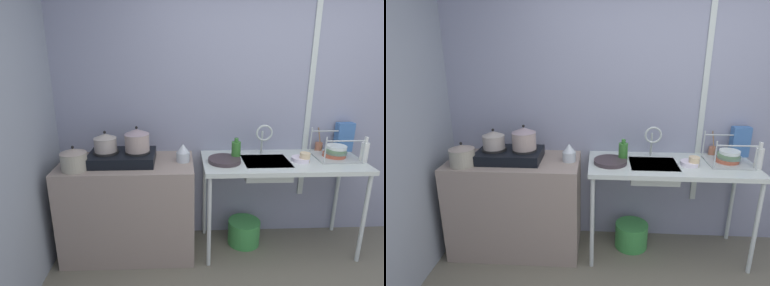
{
  "view_description": "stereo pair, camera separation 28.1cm",
  "coord_description": "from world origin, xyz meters",
  "views": [
    {
      "loc": [
        -0.87,
        -1.38,
        1.9
      ],
      "look_at": [
        -0.76,
        1.3,
        1.05
      ],
      "focal_mm": 30.5,
      "sensor_mm": 36.0,
      "label": 1
    },
    {
      "loc": [
        -0.58,
        -1.38,
        1.9
      ],
      "look_at": [
        -0.76,
        1.3,
        1.05
      ],
      "focal_mm": 30.5,
      "sensor_mm": 36.0,
      "label": 2
    }
  ],
  "objects": [
    {
      "name": "sink_basin",
      "position": [
        -0.1,
        1.28,
        0.82
      ],
      "size": [
        0.4,
        0.34,
        0.14
      ],
      "primitive_type": "cube",
      "color": "silver",
      "rests_on": "counter_sink"
    },
    {
      "name": "pot_beside_stove",
      "position": [
        -1.73,
        1.14,
        0.98
      ],
      "size": [
        0.21,
        0.21,
        0.21
      ],
      "color": "#9F9B8A",
      "rests_on": "counter_concrete"
    },
    {
      "name": "cereal_box",
      "position": [
        0.7,
        1.53,
        1.02
      ],
      "size": [
        0.16,
        0.09,
        0.28
      ],
      "primitive_type": "cube",
      "rotation": [
        0.0,
        0.0,
        0.07
      ],
      "color": "#3F6EB0",
      "rests_on": "counter_sink"
    },
    {
      "name": "pot_on_left_burner",
      "position": [
        -1.5,
        1.3,
        1.07
      ],
      "size": [
        0.19,
        0.19,
        0.18
      ],
      "color": "#A49C95",
      "rests_on": "stove"
    },
    {
      "name": "faucet",
      "position": [
        -0.1,
        1.43,
        1.09
      ],
      "size": [
        0.15,
        0.09,
        0.3
      ],
      "color": "silver",
      "rests_on": "counter_sink"
    },
    {
      "name": "pot_on_right_burner",
      "position": [
        -1.23,
        1.3,
        1.09
      ],
      "size": [
        0.21,
        0.21,
        0.22
      ],
      "color": "#A7958D",
      "rests_on": "stove"
    },
    {
      "name": "counter_sink",
      "position": [
        0.05,
        1.3,
        0.81
      ],
      "size": [
        1.42,
        0.59,
        0.89
      ],
      "color": "silver",
      "rests_on": "ground"
    },
    {
      "name": "cup_by_rack",
      "position": [
        0.23,
        1.25,
        0.93
      ],
      "size": [
        0.09,
        0.09,
        0.08
      ],
      "primitive_type": "cylinder",
      "color": "beige",
      "rests_on": "counter_sink"
    },
    {
      "name": "counter_concrete",
      "position": [
        -1.33,
        1.3,
        0.44
      ],
      "size": [
        1.16,
        0.59,
        0.89
      ],
      "primitive_type": "cube",
      "color": "gray",
      "rests_on": "ground"
    },
    {
      "name": "utensil_jar",
      "position": [
        0.47,
        1.54,
        0.93
      ],
      "size": [
        0.07,
        0.09,
        0.22
      ],
      "color": "#A4654C",
      "rests_on": "counter_sink"
    },
    {
      "name": "small_bowl_on_drainboard",
      "position": [
        0.2,
        1.27,
        0.9
      ],
      "size": [
        0.16,
        0.16,
        0.04
      ],
      "primitive_type": "cylinder",
      "color": "white",
      "rests_on": "counter_sink"
    },
    {
      "name": "bottle_by_rack",
      "position": [
        0.74,
        1.23,
        0.98
      ],
      "size": [
        0.07,
        0.07,
        0.23
      ],
      "color": "white",
      "rests_on": "counter_sink"
    },
    {
      "name": "wall_metal_strip",
      "position": [
        0.35,
        1.58,
        1.5
      ],
      "size": [
        0.05,
        0.01,
        2.19
      ],
      "primitive_type": "cube",
      "color": "silver"
    },
    {
      "name": "dish_rack",
      "position": [
        0.54,
        1.34,
        0.94
      ],
      "size": [
        0.35,
        0.34,
        0.24
      ],
      "color": "#B0BBBA",
      "rests_on": "counter_sink"
    },
    {
      "name": "frying_pan",
      "position": [
        -0.47,
        1.27,
        0.9
      ],
      "size": [
        0.29,
        0.29,
        0.03
      ],
      "primitive_type": "cylinder",
      "color": "#3A3034",
      "rests_on": "counter_sink"
    },
    {
      "name": "bucket_on_floor",
      "position": [
        -0.25,
        1.37,
        0.12
      ],
      "size": [
        0.31,
        0.31,
        0.24
      ],
      "primitive_type": "cylinder",
      "color": "green",
      "rests_on": "ground"
    },
    {
      "name": "wall_back",
      "position": [
        0.0,
        1.64,
        1.37
      ],
      "size": [
        4.8,
        0.1,
        2.74
      ],
      "primitive_type": "cube",
      "color": "#8A91A9",
      "rests_on": "ground"
    },
    {
      "name": "stove",
      "position": [
        -1.36,
        1.3,
        0.93
      ],
      "size": [
        0.56,
        0.38,
        0.11
      ],
      "color": "black",
      "rests_on": "counter_concrete"
    },
    {
      "name": "percolator",
      "position": [
        -0.84,
        1.3,
        0.96
      ],
      "size": [
        0.12,
        0.12,
        0.16
      ],
      "color": "silver",
      "rests_on": "counter_concrete"
    },
    {
      "name": "bottle_by_sink",
      "position": [
        -0.36,
        1.34,
        0.97
      ],
      "size": [
        0.08,
        0.08,
        0.2
      ],
      "color": "#35782E",
      "rests_on": "counter_sink"
    }
  ]
}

